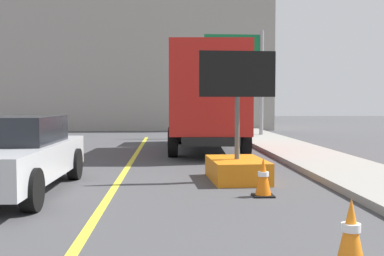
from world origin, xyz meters
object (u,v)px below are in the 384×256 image
Objects in this scene: pickup_car at (6,154)px; traffic_cone_mid_lane at (351,233)px; traffic_cone_far_lane at (263,177)px; box_truck at (207,97)px; highway_guide_sign at (245,64)px; arrow_board_trailer at (237,158)px.

pickup_car is 6.30m from traffic_cone_mid_lane.
pickup_car is 4.62m from traffic_cone_far_lane.
highway_guide_sign reaches higher than box_truck.
box_truck is 8.17m from traffic_cone_far_lane.
traffic_cone_far_lane is (0.21, -1.73, -0.14)m from arrow_board_trailer.
arrow_board_trailer is at bearing -88.99° from box_truck.
arrow_board_trailer is at bearing 96.92° from traffic_cone_far_lane.
highway_guide_sign is at bearing 84.25° from traffic_cone_mid_lane.
highway_guide_sign reaches higher than traffic_cone_far_lane.
arrow_board_trailer is 3.92× the size of traffic_cone_far_lane.
traffic_cone_far_lane is at bearing -7.18° from pickup_car.
highway_guide_sign is (6.50, 13.41, 2.73)m from pickup_car.
box_truck is at bearing 91.01° from arrow_board_trailer.
pickup_car is 6.68× the size of traffic_cone_far_lane.
box_truck is 1.63× the size of pickup_car.
pickup_car reaches higher than traffic_cone_mid_lane.
traffic_cone_mid_lane is at bearing -87.51° from traffic_cone_far_lane.
pickup_car is at bearing 172.82° from traffic_cone_far_lane.
traffic_cone_far_lane is at bearing -83.08° from arrow_board_trailer.
traffic_cone_far_lane is (-1.92, -13.99, -3.08)m from highway_guide_sign.
box_truck is 10.88× the size of traffic_cone_far_lane.
pickup_car is (-4.25, -7.45, -1.13)m from box_truck.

